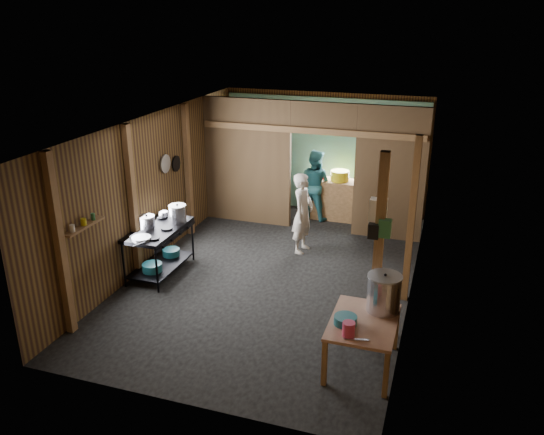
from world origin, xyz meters
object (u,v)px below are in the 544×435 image
(yellow_tub, at_px, (340,176))
(gas_range, at_px, (160,251))
(stove_pot_large, at_px, (178,214))
(stock_pot, at_px, (384,294))
(prep_table, at_px, (362,343))
(cook, at_px, (303,213))
(pink_bucket, at_px, (349,329))

(yellow_tub, bearing_deg, gas_range, -123.61)
(stove_pot_large, relative_size, yellow_tub, 0.79)
(stove_pot_large, distance_m, stock_pot, 4.06)
(gas_range, bearing_deg, prep_table, -22.74)
(gas_range, relative_size, stove_pot_large, 4.51)
(stove_pot_large, relative_size, cook, 0.21)
(stock_pot, xyz_separation_m, cook, (-1.83, 2.86, -0.14))
(gas_range, height_order, pink_bucket, pink_bucket)
(gas_range, distance_m, prep_table, 4.02)
(stove_pot_large, bearing_deg, cook, 33.24)
(prep_table, height_order, cook, cook)
(prep_table, xyz_separation_m, stove_pot_large, (-3.54, 1.95, 0.63))
(pink_bucket, distance_m, cook, 3.90)
(stove_pot_large, relative_size, pink_bucket, 1.72)
(pink_bucket, distance_m, yellow_tub, 5.62)
(stove_pot_large, bearing_deg, pink_bucket, -34.42)
(gas_range, bearing_deg, stove_pot_large, 66.92)
(cook, bearing_deg, gas_range, 135.82)
(stock_pot, distance_m, pink_bucket, 0.79)
(prep_table, distance_m, cook, 3.62)
(stock_pot, bearing_deg, cook, 122.63)
(stove_pot_large, height_order, pink_bucket, stove_pot_large)
(prep_table, xyz_separation_m, pink_bucket, (-0.12, -0.39, 0.42))
(stock_pot, bearing_deg, gas_range, 162.52)
(gas_range, distance_m, stove_pot_large, 0.70)
(stove_pot_large, height_order, stock_pot, stock_pot)
(stove_pot_large, bearing_deg, prep_table, -28.89)
(gas_range, xyz_separation_m, cook, (2.06, 1.64, 0.34))
(pink_bucket, relative_size, cook, 0.12)
(cook, bearing_deg, pink_bucket, -149.52)
(gas_range, xyz_separation_m, pink_bucket, (3.59, -1.95, 0.33))
(cook, bearing_deg, yellow_tub, -1.28)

